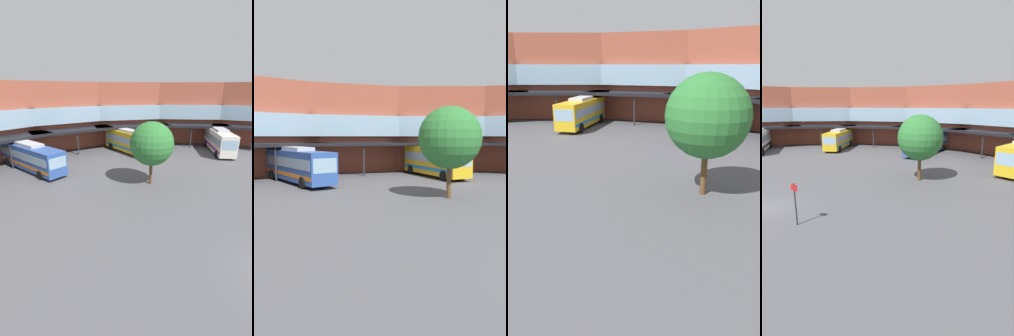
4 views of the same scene
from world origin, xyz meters
TOP-DOWN VIEW (x-y plane):
  - ground_plane at (0.00, 0.00)m, footprint 124.85×124.85m
  - station_building at (0.00, 27.32)m, footprint 79.63×35.20m
  - bus_1 at (-18.35, 21.69)m, footprint 7.84×9.97m
  - bus_2 at (-3.33, 28.21)m, footprint 4.26×12.35m
  - plaza_tree at (4.69, 14.38)m, footprint 4.76×4.76m
  - stop_sign_post at (4.59, 0.11)m, footprint 0.60×0.12m

SIDE VIEW (x-z plane):
  - ground_plane at x=0.00m, z-range 0.00..0.00m
  - stop_sign_post at x=4.59m, z-range 0.31..3.26m
  - bus_1 at x=-18.35m, z-range 0.02..3.64m
  - bus_2 at x=-3.33m, z-range 0.02..3.67m
  - plaza_tree at x=4.69m, z-range 1.11..8.10m
  - station_building at x=0.00m, z-range 0.03..11.38m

